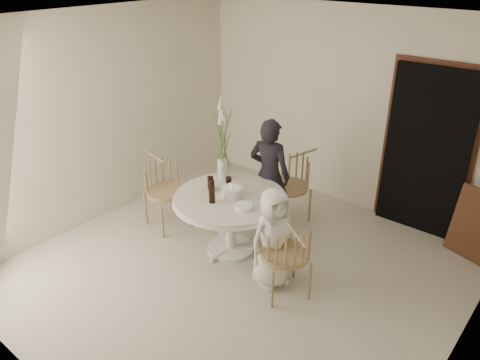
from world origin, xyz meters
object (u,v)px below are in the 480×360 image
Objects in this scene: chair_left at (161,181)px; birthday_cake at (232,192)px; table at (230,205)px; girl at (269,175)px; flower_vase at (223,143)px; boy at (273,238)px; chair_far at (295,177)px; chair_right at (290,253)px.

chair_left is 3.83× the size of birthday_cake.
birthday_cake is (0.02, 0.00, 0.17)m from table.
girl is 0.74m from flower_vase.
boy is 1.38m from flower_vase.
table is 0.78m from boy.
birthday_cake is at bearing -74.76° from chair_left.
flower_vase is (-0.39, -0.42, 0.46)m from girl.
birthday_cake is at bearing 78.93° from girl.
chair_far is at bearing 82.27° from table.
girl is at bearing 47.27° from flower_vase.
table is at bearing -72.55° from chair_right.
boy is at bearing -23.69° from flower_vase.
flower_vase reaches higher than table.
birthday_cake is (-0.13, -1.12, 0.19)m from chair_far.
chair_left is 0.62× the size of girl.
girl reaches higher than table.
boy reaches higher than birthday_cake.
table is 0.90× the size of girl.
table is at bearing -39.26° from flower_vase.
flower_vase reaches higher than chair_left.
table is 1.26× the size of flower_vase.
chair_right is at bearing -84.71° from chair_left.
flower_vase reaches higher than chair_right.
table is at bearing 95.60° from boy.
birthday_cake is 0.23× the size of flower_vase.
birthday_cake reaches higher than chair_right.
chair_left is (-1.27, -1.20, -0.01)m from chair_far.
table is 1.14m from chair_far.
boy is (1.87, -0.12, -0.03)m from chair_left.
boy is at bearing -53.05° from chair_far.
birthday_cake is 0.64m from flower_vase.
table is at bearing -74.93° from chair_left.
boy is (0.73, -0.92, -0.17)m from girl.
boy is (0.76, -0.19, -0.05)m from table.
girl is 1.19m from boy.
table is 1.44× the size of chair_left.
girl is (1.14, 0.79, 0.14)m from chair_left.
chair_left reaches higher than chair_right.
table is 1.51× the size of chair_right.
flower_vase is at bearing -109.67° from chair_far.
table is at bearing -85.26° from chair_far.
chair_far is 1.15m from flower_vase.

